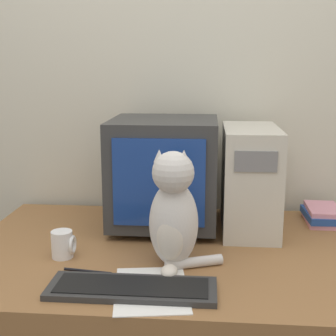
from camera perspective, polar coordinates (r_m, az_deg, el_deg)
wall_back at (r=2.12m, az=2.11°, el=8.66°), size 7.00×0.05×2.50m
crt_monitor at (r=1.85m, az=-0.49°, el=-0.48°), size 0.41×0.41×0.43m
computer_tower at (r=1.86m, az=9.93°, el=-1.29°), size 0.21×0.42×0.41m
keyboard at (r=1.39m, az=-4.40°, el=-14.41°), size 0.49×0.16×0.02m
cat at (r=1.49m, az=0.59°, el=-5.69°), size 0.25×0.22×0.39m
book_stack at (r=2.05m, az=18.29°, el=-5.45°), size 0.14×0.21×0.07m
pen at (r=1.53m, az=-9.76°, el=-12.29°), size 0.16×0.03×0.01m
paper_sheet at (r=1.40m, az=-2.04°, el=-14.58°), size 0.25×0.32×0.00m
mug at (r=1.64m, az=-12.67°, el=-9.06°), size 0.08×0.07×0.09m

